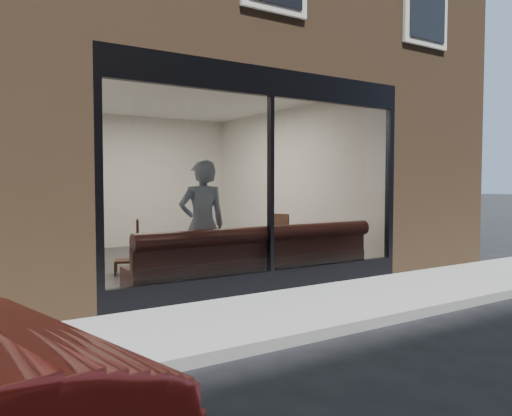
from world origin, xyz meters
TOP-DOWN VIEW (x-y plane):
  - ground at (0.00, 0.00)m, footprint 120.00×120.00m
  - sidewalk_near at (0.00, 1.00)m, footprint 40.00×2.00m
  - kerb_near at (0.00, -0.05)m, footprint 40.00×0.10m
  - host_building_pier_right at (3.75, 8.00)m, footprint 2.50×12.00m
  - host_building_backfill at (0.00, 11.00)m, footprint 5.00×6.00m
  - cafe_floor at (0.00, 5.00)m, footprint 6.00×6.00m
  - cafe_ceiling at (0.00, 5.00)m, footprint 6.00×6.00m
  - cafe_wall_back at (0.00, 7.99)m, footprint 5.00×0.00m
  - cafe_wall_left at (-2.49, 5.00)m, footprint 0.00×6.00m
  - cafe_wall_right at (2.49, 5.00)m, footprint 0.00×6.00m
  - storefront_kick at (0.00, 2.05)m, footprint 5.00×0.10m
  - storefront_header at (0.00, 2.05)m, footprint 5.00×0.10m
  - storefront_mullion at (0.00, 2.05)m, footprint 0.06×0.10m
  - storefront_glass at (0.00, 2.02)m, footprint 4.80×0.00m
  - banquette at (0.00, 2.45)m, footprint 4.00×0.55m
  - person at (-0.78, 2.67)m, footprint 0.76×0.57m
  - cafe_table_left at (-0.87, 3.57)m, footprint 0.74×0.74m
  - cafe_table_right at (1.25, 3.00)m, footprint 0.70×0.70m
  - cafe_chair_left at (-1.34, 4.45)m, footprint 0.50×0.50m
  - cafe_chair_right at (1.55, 4.23)m, footprint 0.58×0.58m
  - wall_poster at (-2.45, 4.82)m, footprint 0.02×0.57m

SIDE VIEW (x-z plane):
  - ground at x=0.00m, z-range 0.00..0.00m
  - sidewalk_near at x=0.00m, z-range 0.00..0.01m
  - cafe_floor at x=0.00m, z-range 0.02..0.02m
  - kerb_near at x=0.00m, z-range 0.00..0.12m
  - storefront_kick at x=0.00m, z-range 0.00..0.30m
  - banquette at x=0.00m, z-range 0.00..0.45m
  - cafe_chair_left at x=-1.34m, z-range 0.22..0.26m
  - cafe_chair_right at x=1.55m, z-range 0.22..0.26m
  - cafe_table_left at x=-0.87m, z-range 0.72..0.76m
  - cafe_table_right at x=1.25m, z-range 0.72..0.76m
  - person at x=-0.78m, z-range 0.00..1.91m
  - wall_poster at x=-2.45m, z-range 1.14..1.90m
  - storefront_mullion at x=0.00m, z-range 0.30..2.80m
  - storefront_glass at x=0.00m, z-range -0.85..3.95m
  - cafe_wall_back at x=0.00m, z-range -0.90..4.10m
  - cafe_wall_left at x=-2.49m, z-range -1.40..4.60m
  - cafe_wall_right at x=2.49m, z-range -1.40..4.60m
  - host_building_pier_right at x=3.75m, z-range 0.00..3.20m
  - host_building_backfill at x=0.00m, z-range 0.00..3.20m
  - storefront_header at x=0.00m, z-range 2.80..3.20m
  - cafe_ceiling at x=0.00m, z-range 3.19..3.19m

